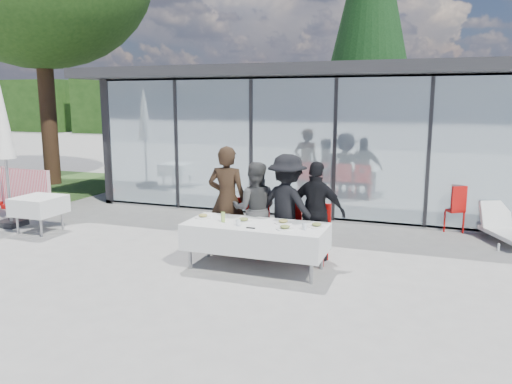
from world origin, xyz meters
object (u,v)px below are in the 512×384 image
(plate_a, at_px, (203,216))
(juice_bottle, at_px, (223,217))
(diner_chair_d, at_px, (316,230))
(diner_b, at_px, (255,209))
(plate_d, at_px, (317,225))
(spare_table_left, at_px, (39,206))
(diner_chair_c, at_px, (287,227))
(spare_chair_b, at_px, (457,206))
(dining_table, at_px, (256,237))
(diner_chair_a, at_px, (228,222))
(diner_a, at_px, (227,200))
(diner_c, at_px, (287,207))
(plate_b, at_px, (244,220))
(plate_extra, at_px, (285,228))
(lounger, at_px, (506,229))
(folded_eyeglasses, at_px, (251,228))
(conifer_tree, at_px, (370,10))
(plate_c, at_px, (283,222))
(market_umbrella, at_px, (3,132))
(diner_chair_b, at_px, (255,224))
(diner_d, at_px, (316,212))

(plate_a, xyz_separation_m, juice_bottle, (0.43, -0.16, 0.06))
(diner_chair_d, bearing_deg, diner_b, -178.38)
(plate_d, xyz_separation_m, spare_table_left, (-5.91, 0.52, -0.22))
(diner_chair_c, height_order, spare_chair_b, same)
(dining_table, height_order, diner_chair_a, diner_chair_a)
(diner_a, bearing_deg, spare_table_left, -3.61)
(diner_chair_a, distance_m, diner_b, 0.60)
(dining_table, xyz_separation_m, plate_a, (-0.97, 0.09, 0.24))
(diner_chair_c, xyz_separation_m, juice_bottle, (-0.84, -0.82, 0.29))
(diner_b, bearing_deg, diner_c, 165.43)
(plate_a, bearing_deg, diner_chair_d, 20.25)
(plate_b, bearing_deg, diner_b, 93.58)
(plate_extra, xyz_separation_m, spare_chair_b, (2.58, 3.76, -0.24))
(diner_a, height_order, juice_bottle, diner_a)
(lounger, bearing_deg, diner_chair_c, -147.44)
(folded_eyeglasses, bearing_deg, plate_extra, 14.26)
(conifer_tree, bearing_deg, plate_extra, -87.68)
(plate_d, relative_size, spare_table_left, 0.33)
(plate_c, distance_m, juice_bottle, 0.97)
(diner_b, bearing_deg, market_umbrella, -15.77)
(spare_chair_b, bearing_deg, diner_b, -139.71)
(diner_chair_b, bearing_deg, diner_c, -3.03)
(diner_a, xyz_separation_m, market_umbrella, (-5.13, 0.12, 1.06))
(diner_b, bearing_deg, folded_eyeglasses, 91.95)
(dining_table, distance_m, diner_d, 1.13)
(diner_chair_c, distance_m, folded_eyeglasses, 1.11)
(diner_a, xyz_separation_m, plate_a, (-0.17, -0.63, -0.18))
(plate_extra, bearing_deg, market_umbrella, 171.12)
(juice_bottle, bearing_deg, plate_c, 14.35)
(diner_d, xyz_separation_m, juice_bottle, (-1.35, -0.79, -0.02))
(diner_chair_b, xyz_separation_m, market_umbrella, (-5.65, 0.09, 1.48))
(diner_chair_a, bearing_deg, plate_extra, -34.69)
(plate_c, bearing_deg, folded_eyeglasses, -128.34)
(diner_chair_c, distance_m, spare_chair_b, 3.99)
(diner_a, distance_m, plate_b, 0.88)
(diner_a, height_order, diner_d, diner_a)
(diner_chair_a, distance_m, plate_d, 1.87)
(diner_b, distance_m, plate_extra, 1.21)
(diner_d, relative_size, folded_eyeglasses, 12.12)
(diner_chair_d, relative_size, plate_c, 3.44)
(diner_c, xyz_separation_m, conifer_tree, (-0.29, 11.83, 5.09))
(diner_chair_d, bearing_deg, diner_a, -178.90)
(market_umbrella, bearing_deg, plate_extra, -8.88)
(plate_b, relative_size, juice_bottle, 1.76)
(plate_a, height_order, spare_table_left, plate_a)
(plate_c, bearing_deg, plate_extra, -68.96)
(diner_chair_d, bearing_deg, spare_chair_b, 51.02)
(spare_table_left, bearing_deg, market_umbrella, 169.21)
(folded_eyeglasses, xyz_separation_m, lounger, (3.95, 3.39, -0.50))
(diner_chair_d, relative_size, plate_a, 3.44)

